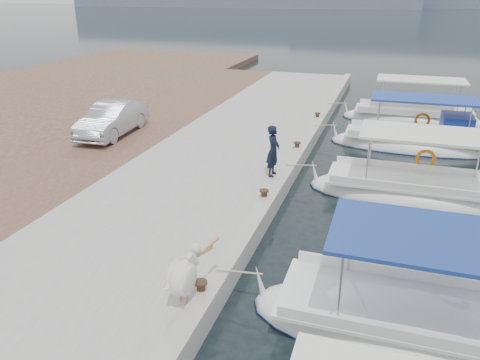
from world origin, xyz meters
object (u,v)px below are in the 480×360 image
Objects in this scene: fishing_caique_d at (416,144)px; parked_car at (112,119)px; fishing_caique_b at (418,329)px; fishing_caique_c at (414,194)px; pelican at (184,275)px; fishing_caique_e at (412,119)px; fisherman at (273,151)px.

parked_car is (-12.68, -3.67, 1.01)m from fishing_caique_d.
fishing_caique_b and fishing_caique_c have the same top height.
pelican is at bearing -109.53° from fishing_caique_d.
pelican is (-4.82, -13.59, 0.91)m from fishing_caique_d.
pelican is at bearing -167.11° from fishing_caique_b.
fishing_caique_e is 1.68× the size of parked_car.
fishing_caique_c is 5.50m from fishing_caique_d.
fishing_caique_d is at bearing 88.07° from fishing_caique_c.
fisherman is 8.26m from parked_car.
fishing_caique_b is at bearing 12.89° from pelican.
fisherman is at bearing 90.11° from pelican.
fishing_caique_b is 0.95× the size of fishing_caique_e.
fishing_caique_e is (0.13, 10.17, 0.00)m from fishing_caique_c.
fishing_caique_b is 0.96× the size of fishing_caique_d.
fishing_caique_b and fishing_caique_d have the same top height.
parked_car is at bearing -163.86° from fishing_caique_d.
fishing_caique_d reaches higher than parked_car.
fishing_caique_b reaches higher than parked_car.
pelican is 7.34m from fisherman.
fishing_caique_c is at bearing 60.18° from pelican.
fishing_caique_c reaches higher than pelican.
fishing_caique_e is (0.18, 17.21, 0.00)m from fishing_caique_b.
parked_car reaches higher than pelican.
fisherman is at bearing -21.80° from parked_car.
fishing_caique_e is at bearing 75.38° from pelican.
parked_car is (-12.44, 8.87, 1.08)m from fishing_caique_b.
fishing_caique_d is 13.24m from parked_car.
fishing_caique_b is 12.54m from fishing_caique_d.
fishing_caique_c is at bearing -78.56° from fisherman.
fishing_caique_d is at bearing 88.91° from fishing_caique_b.
fisherman is at bearing 126.18° from fishing_caique_b.
parked_car is (-7.85, 2.58, -0.17)m from fisherman.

